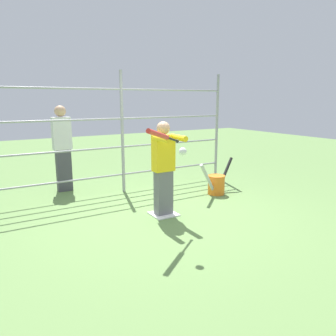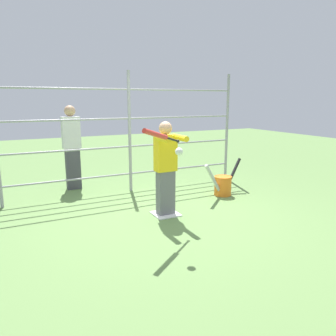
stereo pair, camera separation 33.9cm
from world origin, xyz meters
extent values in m
plane|color=#608447|center=(0.00, 0.00, 0.00)|extent=(24.00, 24.00, 0.00)
cube|color=white|center=(0.00, 0.00, 0.01)|extent=(0.40, 0.40, 0.02)
cylinder|color=#939399|center=(-2.37, -1.60, 1.19)|extent=(0.06, 0.06, 2.39)
cylinder|color=#939399|center=(0.00, -1.60, 1.19)|extent=(0.06, 0.06, 2.39)
cylinder|color=#939399|center=(0.00, -1.60, 0.36)|extent=(4.75, 0.04, 0.04)
cylinder|color=#939399|center=(0.00, -1.60, 0.91)|extent=(4.75, 0.04, 0.04)
cylinder|color=#939399|center=(0.00, -1.60, 1.47)|extent=(4.75, 0.04, 0.04)
cylinder|color=#939399|center=(0.00, -1.60, 2.03)|extent=(4.75, 0.04, 0.04)
cube|color=slate|center=(0.00, 0.00, 0.36)|extent=(0.27, 0.18, 0.73)
cube|color=yellow|center=(0.00, 0.00, 1.01)|extent=(0.34, 0.20, 0.57)
sphere|color=tan|center=(0.00, 0.00, 1.40)|extent=(0.21, 0.21, 0.21)
cylinder|color=yellow|center=(-0.15, 0.20, 1.27)|extent=(0.09, 0.40, 0.09)
cylinder|color=yellow|center=(0.15, 0.20, 1.27)|extent=(0.09, 0.40, 0.09)
sphere|color=black|center=(0.00, 0.40, 1.25)|extent=(0.05, 0.05, 0.05)
cylinder|color=black|center=(0.14, 0.50, 1.29)|extent=(0.31, 0.22, 0.12)
cylinder|color=red|center=(0.51, 0.74, 1.40)|extent=(0.48, 0.35, 0.20)
sphere|color=white|center=(0.34, 1.06, 1.21)|extent=(0.10, 0.10, 0.10)
cylinder|color=orange|center=(-1.49, -0.48, 0.19)|extent=(0.33, 0.33, 0.37)
torus|color=orange|center=(-1.49, -0.48, 0.37)|extent=(0.34, 0.34, 0.01)
cylinder|color=#B2B2B7|center=(-1.18, -0.35, 0.36)|extent=(0.56, 0.29, 0.69)
cylinder|color=black|center=(-1.79, -0.60, 0.34)|extent=(0.55, 0.25, 0.64)
cube|color=#3F3F47|center=(1.01, -2.28, 0.43)|extent=(0.28, 0.18, 0.85)
cube|color=silver|center=(1.01, -2.28, 1.17)|extent=(0.36, 0.20, 0.64)
sphere|color=tan|center=(1.01, -2.28, 1.61)|extent=(0.22, 0.22, 0.22)
camera|label=1|loc=(2.54, 4.37, 1.84)|focal=35.00mm
camera|label=2|loc=(2.25, 4.53, 1.84)|focal=35.00mm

